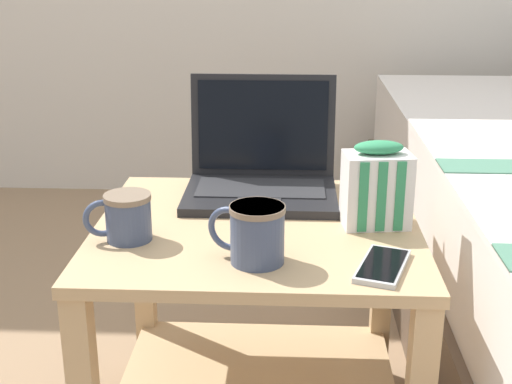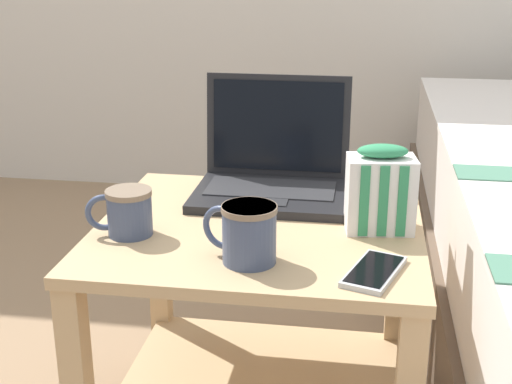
# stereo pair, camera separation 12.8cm
# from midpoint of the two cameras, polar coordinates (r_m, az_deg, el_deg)

# --- Properties ---
(bedside_table) EXTENTS (0.61, 0.56, 0.49)m
(bedside_table) POSITION_cam_midpoint_polar(r_m,az_deg,el_deg) (1.42, -2.53, -9.20)
(bedside_table) COLOR tan
(bedside_table) RESTS_ON ground_plane
(laptop) EXTENTS (0.31, 0.25, 0.24)m
(laptop) POSITION_cam_midpoint_polar(r_m,az_deg,el_deg) (1.50, -2.09, 1.62)
(laptop) COLOR black
(laptop) RESTS_ON bedside_table
(mug_front_left) EXTENTS (0.12, 0.08, 0.09)m
(mug_front_left) POSITION_cam_midpoint_polar(r_m,az_deg,el_deg) (1.29, -13.14, -1.83)
(mug_front_left) COLOR #3F4C6B
(mug_front_left) RESTS_ON bedside_table
(mug_front_right) EXTENTS (0.13, 0.09, 0.10)m
(mug_front_right) POSITION_cam_midpoint_polar(r_m,az_deg,el_deg) (1.17, -3.18, -3.18)
(mug_front_right) COLOR #3F4C6B
(mug_front_right) RESTS_ON bedside_table
(snack_bag) EXTENTS (0.13, 0.09, 0.16)m
(snack_bag) POSITION_cam_midpoint_polar(r_m,az_deg,el_deg) (1.33, 6.93, 0.36)
(snack_bag) COLOR white
(snack_bag) RESTS_ON bedside_table
(cell_phone) EXTENTS (0.11, 0.16, 0.01)m
(cell_phone) POSITION_cam_midpoint_polar(r_m,az_deg,el_deg) (1.17, 7.04, -5.95)
(cell_phone) COLOR #B7BABC
(cell_phone) RESTS_ON bedside_table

